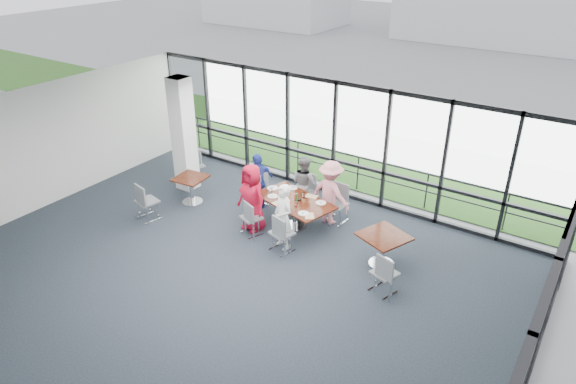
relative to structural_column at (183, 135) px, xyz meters
The scene contains 41 objects.
floor 4.96m from the structural_column, 39.81° to the right, with size 12.00×10.00×0.02m, color #1D232D.
ceiling 4.95m from the structural_column, 39.81° to the right, with size 12.00×10.00×0.04m, color white.
wall_left 3.84m from the structural_column, 128.66° to the right, with size 0.10×10.00×3.20m, color silver.
curtain_wall_back 4.12m from the structural_column, 29.05° to the left, with size 12.00×0.10×3.20m, color white.
curtain_wall_right 10.06m from the structural_column, 17.35° to the right, with size 0.10×10.00×3.20m, color white.
exit_door 9.64m from the structural_column, ahead, with size 0.12×1.60×2.10m, color black.
structural_column is the anchor object (origin of this frame).
apron 8.04m from the structural_column, 62.78° to the left, with size 80.00×70.00×0.02m, color gray.
grass_strip 6.36m from the structural_column, 54.25° to the left, with size 80.00×5.00×0.01m, color #2B501E.
guard_rail 4.57m from the structural_column, 35.84° to the left, with size 0.06×0.06×12.00m, color #2D2D33.
main_table 3.88m from the structural_column, ahead, with size 2.14×1.52×0.75m.
side_table_left 1.38m from the structural_column, 39.89° to the right, with size 0.86×0.86×0.75m.
side_table_right 6.32m from the structural_column, ahead, with size 1.21×1.21×0.75m.
diner_near_left 3.13m from the structural_column, 15.09° to the right, with size 0.84×0.54×1.71m, color #AF0D26.
diner_near_right 4.23m from the structural_column, 14.68° to the right, with size 0.58×0.42×1.59m, color white.
diner_far_left 3.64m from the structural_column, 12.36° to the left, with size 0.73×0.45×1.50m, color slate.
diner_far_right 4.45m from the structural_column, ahead, with size 1.08×0.56×1.67m, color pink.
diner_end 2.58m from the structural_column, ahead, with size 0.91×0.50×1.56m, color #253898.
chair_main_nl 3.43m from the structural_column, 18.24° to the right, with size 0.45×0.45×0.91m, color slate, non-canonical shape.
chair_main_nr 4.42m from the structural_column, 16.53° to the right, with size 0.47×0.47×0.95m, color slate, non-canonical shape.
chair_main_fl 3.76m from the structural_column, 14.51° to the left, with size 0.43×0.43×0.88m, color slate, non-canonical shape.
chair_main_fr 4.67m from the structural_column, ahead, with size 0.47×0.47×0.96m, color slate, non-canonical shape.
chair_main_end 2.58m from the structural_column, ahead, with size 0.48×0.48×0.99m, color slate, non-canonical shape.
chair_spare_la 2.23m from the structural_column, 77.15° to the right, with size 0.49×0.49×1.00m, color slate, non-canonical shape.
chair_spare_lb 1.30m from the structural_column, 106.40° to the left, with size 0.42×0.42×0.85m, color slate, non-canonical shape.
chair_spare_r 6.89m from the structural_column, 11.16° to the right, with size 0.46×0.46×0.94m, color slate, non-canonical shape.
plate_nl 3.31m from the structural_column, ahead, with size 0.25×0.25×0.01m, color white.
plate_nr 4.40m from the structural_column, ahead, with size 0.25×0.25×0.01m, color white.
plate_fl 3.47m from the structural_column, ahead, with size 0.26×0.26×0.01m, color white.
plate_fr 4.44m from the structural_column, ahead, with size 0.25×0.25×0.01m, color white.
plate_end 3.06m from the structural_column, ahead, with size 0.28×0.28×0.01m, color white.
tumbler_a 3.62m from the structural_column, ahead, with size 0.07×0.07×0.14m, color white.
tumbler_b 4.05m from the structural_column, ahead, with size 0.07×0.07×0.13m, color white.
tumbler_c 3.94m from the structural_column, ahead, with size 0.07×0.07×0.14m, color white.
tumbler_d 3.16m from the structural_column, ahead, with size 0.07×0.07×0.14m, color white.
menu_a 3.67m from the structural_column, ahead, with size 0.30×0.21×0.00m, color beige.
menu_b 4.57m from the structural_column, ahead, with size 0.30×0.21×0.00m, color beige.
menu_c 4.08m from the structural_column, ahead, with size 0.30×0.21×0.00m, color beige.
condiment_caddy 3.92m from the structural_column, ahead, with size 0.10×0.07×0.04m, color black.
ketchup_bottle 3.85m from the structural_column, ahead, with size 0.06×0.06×0.18m, color #B22A12.
green_bottle 3.89m from the structural_column, ahead, with size 0.05×0.05×0.20m, color #1A662C.
Camera 1 is at (6.13, -6.38, 6.63)m, focal length 32.00 mm.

